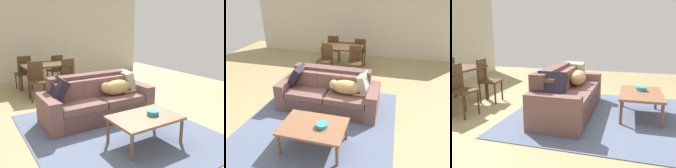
% 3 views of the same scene
% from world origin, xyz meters
% --- Properties ---
extents(ground_plane, '(10.00, 10.00, 0.00)m').
position_xyz_m(ground_plane, '(0.00, 0.00, 0.00)').
color(ground_plane, tan).
extents(back_partition, '(8.00, 0.12, 2.70)m').
position_xyz_m(back_partition, '(0.00, 4.00, 1.35)').
color(back_partition, beige).
rests_on(back_partition, ground).
extents(area_rug, '(2.95, 3.35, 0.01)m').
position_xyz_m(area_rug, '(0.08, -0.72, 0.01)').
color(area_rug, slate).
rests_on(area_rug, ground).
extents(couch, '(2.18, 0.88, 0.86)m').
position_xyz_m(couch, '(0.08, -0.01, 0.33)').
color(couch, brown).
rests_on(couch, ground).
extents(dog_on_left_cushion, '(0.80, 0.32, 0.29)m').
position_xyz_m(dog_on_left_cushion, '(0.46, -0.12, 0.60)').
color(dog_on_left_cushion, tan).
rests_on(dog_on_left_cushion, couch).
extents(throw_pillow_by_left_arm, '(0.39, 0.48, 0.48)m').
position_xyz_m(throw_pillow_by_left_arm, '(-0.69, 0.05, 0.66)').
color(throw_pillow_by_left_arm, black).
rests_on(throw_pillow_by_left_arm, couch).
extents(throw_pillow_by_right_arm, '(0.30, 0.46, 0.45)m').
position_xyz_m(throw_pillow_by_right_arm, '(0.84, 0.03, 0.65)').
color(throw_pillow_by_right_arm, '#AFB19A').
rests_on(throw_pillow_by_right_arm, couch).
extents(coffee_table, '(1.06, 0.72, 0.45)m').
position_xyz_m(coffee_table, '(0.21, -1.32, 0.40)').
color(coffee_table, brown).
rests_on(coffee_table, ground).
extents(bowl_on_coffee_table, '(0.19, 0.19, 0.07)m').
position_xyz_m(bowl_on_coffee_table, '(0.36, -1.33, 0.48)').
color(bowl_on_coffee_table, teal).
rests_on(bowl_on_coffee_table, coffee_table).
extents(dining_table, '(1.23, 0.93, 0.78)m').
position_xyz_m(dining_table, '(-0.17, 2.35, 0.71)').
color(dining_table, '#46301B').
rests_on(dining_table, ground).
extents(dining_chair_near_left, '(0.45, 0.45, 0.93)m').
position_xyz_m(dining_chair_near_left, '(-0.58, 1.81, 0.52)').
color(dining_chair_near_left, '#46301B').
rests_on(dining_chair_near_left, ground).
extents(dining_chair_near_right, '(0.44, 0.44, 0.93)m').
position_xyz_m(dining_chair_near_right, '(0.31, 1.83, 0.52)').
color(dining_chair_near_right, '#46301B').
rests_on(dining_chair_near_right, ground).
extents(dining_chair_far_left, '(0.43, 0.43, 0.96)m').
position_xyz_m(dining_chair_far_left, '(-0.63, 2.89, 0.53)').
color(dining_chair_far_left, '#46301B').
rests_on(dining_chair_far_left, ground).
extents(dining_chair_far_right, '(0.44, 0.44, 0.92)m').
position_xyz_m(dining_chair_far_right, '(0.29, 2.88, 0.52)').
color(dining_chair_far_right, '#46301B').
rests_on(dining_chair_far_right, ground).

